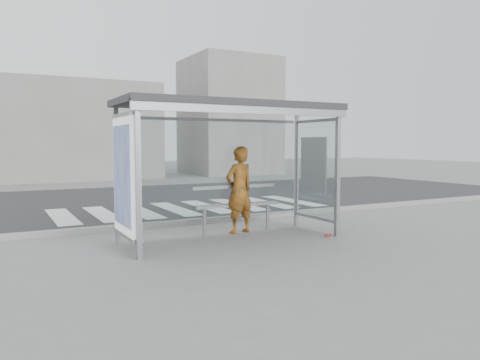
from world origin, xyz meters
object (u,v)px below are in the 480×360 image
at_px(bench, 237,205).
at_px(soda_can, 328,235).
at_px(bus_shelter, 212,136).
at_px(person, 239,190).

relative_size(bench, soda_can, 14.12).
height_order(bus_shelter, soda_can, bus_shelter).
relative_size(bus_shelter, person, 2.38).
bearing_deg(person, bench, -75.84).
bearing_deg(bus_shelter, person, 29.49).
distance_m(person, soda_can, 2.00).
xyz_separation_m(bench, soda_can, (1.38, -1.26, -0.54)).
relative_size(bus_shelter, soda_can, 31.65).
distance_m(bus_shelter, bench, 1.70).
height_order(bus_shelter, bench, bus_shelter).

